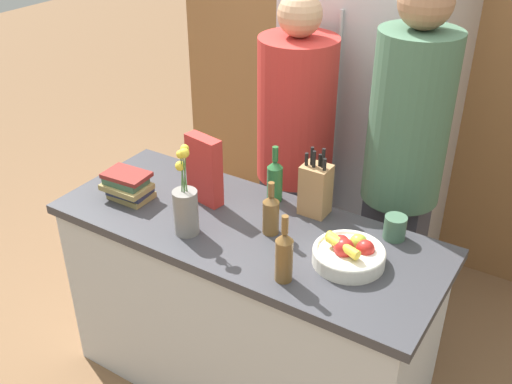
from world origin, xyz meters
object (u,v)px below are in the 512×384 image
object	(u,v)px
cereal_box	(204,170)
bottle_vinegar	(284,255)
book_stack	(128,186)
bottle_oil	(271,213)
person_at_sink	(295,150)
fruit_bowl	(349,253)
coffee_mug	(395,227)
refrigerator	(369,117)
knife_block	(315,189)
person_in_blue	(403,165)
bottle_wine	(275,179)
flower_vase	(186,207)

from	to	relation	value
cereal_box	bottle_vinegar	size ratio (longest dim) A/B	1.14
book_stack	bottle_oil	size ratio (longest dim) A/B	0.91
bottle_oil	person_at_sink	world-z (taller)	person_at_sink
fruit_bowl	person_at_sink	bearing A→B (deg)	133.08
book_stack	cereal_box	bearing A→B (deg)	28.59
cereal_box	person_at_sink	bearing A→B (deg)	75.20
cereal_box	coffee_mug	distance (m)	0.81
refrigerator	person_at_sink	xyz separation A→B (m)	(-0.15, -0.54, -0.01)
cereal_box	coffee_mug	xyz separation A→B (m)	(0.79, 0.17, -0.10)
book_stack	bottle_oil	xyz separation A→B (m)	(0.65, 0.10, 0.03)
bottle_vinegar	knife_block	bearing A→B (deg)	103.97
bottle_oil	person_in_blue	world-z (taller)	person_in_blue
fruit_bowl	bottle_vinegar	world-z (taller)	bottle_vinegar
refrigerator	cereal_box	world-z (taller)	refrigerator
refrigerator	person_at_sink	size ratio (longest dim) A/B	1.13
coffee_mug	person_at_sink	distance (m)	0.74
book_stack	bottle_wine	distance (m)	0.63
bottle_oil	person_at_sink	xyz separation A→B (m)	(-0.22, 0.59, -0.03)
fruit_bowl	bottle_wine	size ratio (longest dim) A/B	1.06
book_stack	coffee_mug	bearing A→B (deg)	17.02
fruit_bowl	coffee_mug	distance (m)	0.25
bottle_vinegar	person_in_blue	xyz separation A→B (m)	(0.14, 0.78, 0.05)
cereal_box	bottle_wine	world-z (taller)	cereal_box
knife_block	flower_vase	size ratio (longest dim) A/B	0.79
refrigerator	cereal_box	xyz separation A→B (m)	(-0.29, -1.08, 0.08)
knife_block	coffee_mug	bearing A→B (deg)	0.68
fruit_bowl	person_in_blue	bearing A→B (deg)	91.72
flower_vase	book_stack	distance (m)	0.39
knife_block	cereal_box	bearing A→B (deg)	-159.27
bottle_vinegar	person_at_sink	xyz separation A→B (m)	(-0.41, 0.82, -0.05)
flower_vase	refrigerator	bearing A→B (deg)	80.77
cereal_box	bottle_wine	bearing A→B (deg)	34.35
coffee_mug	bottle_wine	size ratio (longest dim) A/B	0.43
person_at_sink	person_in_blue	distance (m)	0.55
knife_block	coffee_mug	size ratio (longest dim) A/B	2.79
knife_block	person_at_sink	size ratio (longest dim) A/B	0.18
person_at_sink	person_in_blue	world-z (taller)	person_in_blue
bottle_wine	person_in_blue	world-z (taller)	person_in_blue
bottle_vinegar	bottle_oil	bearing A→B (deg)	129.88
fruit_bowl	book_stack	size ratio (longest dim) A/B	1.30
coffee_mug	fruit_bowl	bearing A→B (deg)	-108.91
bottle_oil	book_stack	bearing A→B (deg)	-171.06
flower_vase	person_at_sink	world-z (taller)	person_at_sink
cereal_box	bottle_vinegar	xyz separation A→B (m)	(0.55, -0.28, -0.05)
refrigerator	bottle_oil	size ratio (longest dim) A/B	8.44
bottle_wine	coffee_mug	bearing A→B (deg)	0.30
knife_block	bottle_vinegar	bearing A→B (deg)	-76.03
coffee_mug	bottle_wine	bearing A→B (deg)	-179.70
flower_vase	bottle_wine	bearing A→B (deg)	67.65
refrigerator	knife_block	xyz separation A→B (m)	(0.15, -0.91, 0.05)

